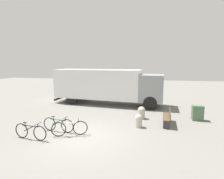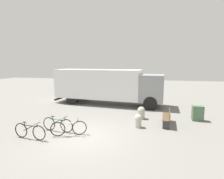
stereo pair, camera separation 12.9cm
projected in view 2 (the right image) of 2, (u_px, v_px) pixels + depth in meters
name	position (u px, v px, depth m)	size (l,w,h in m)	color
ground_plane	(83.00, 136.00, 8.36)	(60.00, 60.00, 0.00)	slate
delivery_truck	(107.00, 85.00, 14.91)	(9.37, 3.00, 2.95)	white
park_bench	(167.00, 117.00, 9.92)	(0.54, 1.72, 0.82)	brown
bicycle_near	(30.00, 131.00, 8.02)	(1.72, 0.44, 0.79)	black
bicycle_middle	(58.00, 124.00, 8.92)	(1.72, 0.44, 0.79)	black
bicycle_far	(69.00, 128.00, 8.40)	(1.61, 0.72, 0.79)	black
bollard_near_bench	(138.00, 120.00, 9.51)	(0.39, 0.39, 0.72)	#B2AD9E
bollard_far_bench	(141.00, 112.00, 11.01)	(0.46, 0.46, 0.76)	#B2AD9E
utility_box	(198.00, 113.00, 10.63)	(0.63, 0.44, 0.92)	#4C6B4C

